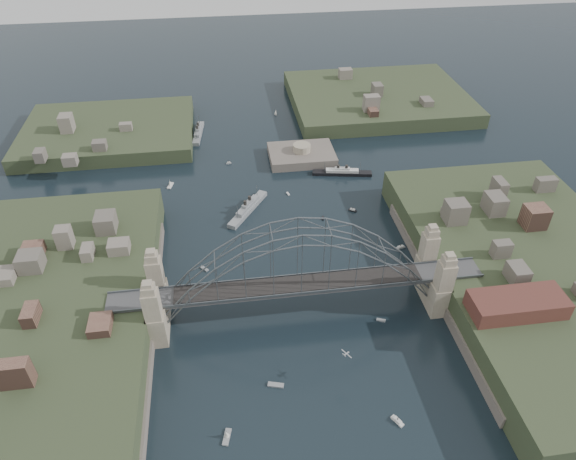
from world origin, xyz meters
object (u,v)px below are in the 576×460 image
Objects in this scene: fort_island at (302,160)px; naval_cruiser_far at (198,133)px; ocean_liner at (342,173)px; naval_cruiser_near at (248,208)px; bridge at (299,271)px; wharf_shed at (517,304)px.

naval_cruiser_far reaches higher than fort_island.
ocean_liner is at bearing -36.81° from naval_cruiser_far.
naval_cruiser_near reaches higher than ocean_liner.
bridge reaches higher than naval_cruiser_near.
ocean_liner is at bearing 105.98° from wharf_shed.
wharf_shed is at bearing -69.15° from fort_island.
naval_cruiser_far is (-14.32, 50.93, 0.00)m from naval_cruiser_near.
wharf_shed is at bearing -17.65° from bridge.
naval_cruiser_far is at bearing 122.11° from wharf_shed.
bridge is 4.77× the size of naval_cruiser_far.
bridge reaches higher than ocean_liner.
wharf_shed reaches higher than ocean_liner.
wharf_shed is 1.03× the size of ocean_liner.
ocean_liner is at bearing 68.03° from bridge.
naval_cruiser_near reaches higher than fort_island.
naval_cruiser_near is (-52.58, 55.67, -9.09)m from wharf_shed.
naval_cruiser_far is (-22.90, 92.61, -11.41)m from bridge.
fort_island is 41.60m from naval_cruiser_far.
bridge is 46.23m from wharf_shed.
wharf_shed is 1.12× the size of naval_cruiser_near.
ocean_liner is (-20.61, 71.97, -9.27)m from wharf_shed.
naval_cruiser_near is (-8.58, 41.67, -11.41)m from bridge.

